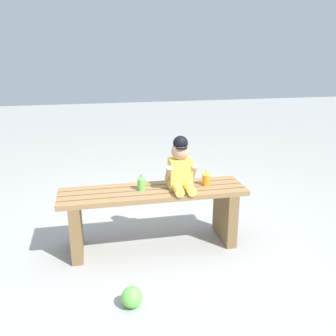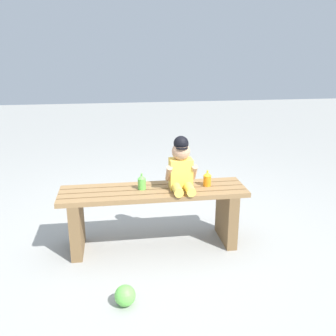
% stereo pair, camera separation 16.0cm
% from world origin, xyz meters
% --- Properties ---
extents(ground_plane, '(16.00, 16.00, 0.00)m').
position_xyz_m(ground_plane, '(0.00, 0.00, 0.00)').
color(ground_plane, '#999993').
extents(park_bench, '(1.41, 0.36, 0.47)m').
position_xyz_m(park_bench, '(0.00, 0.00, 0.31)').
color(park_bench, olive).
rests_on(park_bench, ground_plane).
extents(child_figure, '(0.23, 0.27, 0.40)m').
position_xyz_m(child_figure, '(0.21, -0.01, 0.65)').
color(child_figure, '#F2C64C').
rests_on(child_figure, park_bench).
extents(sippy_cup_left, '(0.06, 0.06, 0.12)m').
position_xyz_m(sippy_cup_left, '(-0.09, 0.02, 0.53)').
color(sippy_cup_left, '#66CC4C').
rests_on(sippy_cup_left, park_bench).
extents(sippy_cup_right, '(0.06, 0.06, 0.12)m').
position_xyz_m(sippy_cup_right, '(0.42, 0.02, 0.53)').
color(sippy_cup_right, orange).
rests_on(sippy_cup_right, park_bench).
extents(toy_ball, '(0.13, 0.13, 0.13)m').
position_xyz_m(toy_ball, '(-0.25, -0.70, 0.06)').
color(toy_ball, '#66CC4C').
rests_on(toy_ball, ground_plane).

